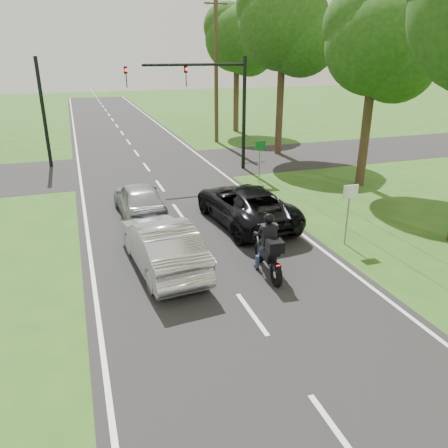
{
  "coord_description": "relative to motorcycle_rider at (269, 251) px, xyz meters",
  "views": [
    {
      "loc": [
        -3.73,
        -8.72,
        6.19
      ],
      "look_at": [
        0.28,
        3.0,
        1.3
      ],
      "focal_mm": 35.0,
      "sensor_mm": 36.0,
      "label": 1
    }
  ],
  "objects": [
    {
      "name": "silver_sedan",
      "position": [
        -2.88,
        1.42,
        0.02
      ],
      "size": [
        2.03,
        4.78,
        1.53
      ],
      "primitive_type": "imported",
      "rotation": [
        0.0,
        0.0,
        3.23
      ],
      "color": "#BAB9BE",
      "rests_on": "road"
    },
    {
      "name": "silver_suv",
      "position": [
        -2.84,
        6.3,
        -0.04
      ],
      "size": [
        1.81,
        4.18,
        1.4
      ],
      "primitive_type": "imported",
      "rotation": [
        0.0,
        0.0,
        3.18
      ],
      "color": "#A6A9AE",
      "rests_on": "road"
    },
    {
      "name": "sign_green",
      "position": [
        3.63,
        9.15,
        0.84
      ],
      "size": [
        0.55,
        0.07,
        2.12
      ],
      "color": "slate",
      "rests_on": "ground"
    },
    {
      "name": "ground",
      "position": [
        -1.27,
        -1.83,
        -0.76
      ],
      "size": [
        140.0,
        140.0,
        0.0
      ],
      "primitive_type": "plane",
      "color": "#275518",
      "rests_on": "ground"
    },
    {
      "name": "sign_white",
      "position": [
        3.43,
        1.15,
        0.84
      ],
      "size": [
        0.55,
        0.07,
        2.12
      ],
      "color": "slate",
      "rests_on": "ground"
    },
    {
      "name": "tree_row_d",
      "position": [
        7.83,
        14.93,
        6.68
      ],
      "size": [
        5.76,
        5.58,
        10.45
      ],
      "color": "#332316",
      "rests_on": "ground"
    },
    {
      "name": "traffic_signal",
      "position": [
        2.07,
        12.17,
        3.38
      ],
      "size": [
        6.38,
        0.44,
        6.0
      ],
      "color": "black",
      "rests_on": "ground"
    },
    {
      "name": "dark_suv",
      "position": [
        0.89,
        4.2,
        -0.0
      ],
      "size": [
        2.85,
        5.49,
        1.48
      ],
      "primitive_type": "imported",
      "rotation": [
        0.0,
        0.0,
        3.22
      ],
      "color": "black",
      "rests_on": "road"
    },
    {
      "name": "tree_row_c",
      "position": [
        8.48,
        6.97,
        5.48
      ],
      "size": [
        4.8,
        4.65,
        8.76
      ],
      "color": "#332316",
      "rests_on": "ground"
    },
    {
      "name": "tree_row_e",
      "position": [
        8.21,
        23.95,
        6.08
      ],
      "size": [
        5.28,
        5.12,
        9.61
      ],
      "color": "#332316",
      "rests_on": "ground"
    },
    {
      "name": "motorcycle_rider",
      "position": [
        0.0,
        0.0,
        0.0
      ],
      "size": [
        0.66,
        2.23,
        1.92
      ],
      "rotation": [
        0.0,
        0.0,
        -0.09
      ],
      "color": "black",
      "rests_on": "ground"
    },
    {
      "name": "road",
      "position": [
        -1.27,
        8.17,
        -0.75
      ],
      "size": [
        8.0,
        100.0,
        0.01
      ],
      "primitive_type": "cube",
      "color": "black",
      "rests_on": "ground"
    },
    {
      "name": "utility_pole_far",
      "position": [
        4.93,
        20.17,
        4.33
      ],
      "size": [
        1.6,
        0.28,
        10.0
      ],
      "color": "#4A3921",
      "rests_on": "ground"
    },
    {
      "name": "signal_pole_far",
      "position": [
        -6.47,
        16.17,
        2.24
      ],
      "size": [
        0.2,
        0.2,
        6.0
      ],
      "primitive_type": "cylinder",
      "color": "black",
      "rests_on": "ground"
    },
    {
      "name": "cross_road",
      "position": [
        -1.27,
        14.17,
        -0.75
      ],
      "size": [
        60.0,
        7.0,
        0.01
      ],
      "primitive_type": "cube",
      "color": "black",
      "rests_on": "ground"
    }
  ]
}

